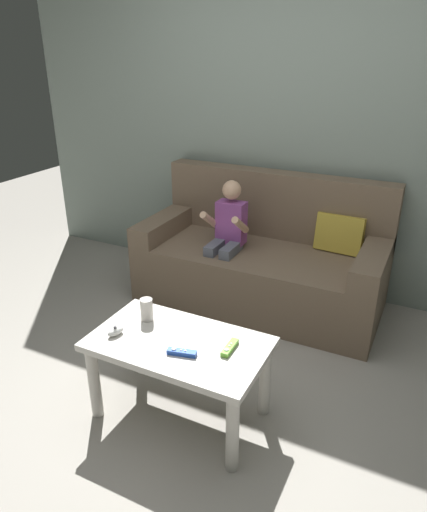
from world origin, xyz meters
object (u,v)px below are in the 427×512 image
Objects in this scene: couch at (263,261)px; nunchuk_white at (116,331)px; coffee_table at (179,355)px; game_remote_lime_far_corner at (230,348)px; game_remote_blue_near_edge at (182,352)px; soda_can at (147,310)px; person_seated_on_couch at (226,237)px.

couch reaches higher than nunchuk_white.
coffee_table is 6.21× the size of game_remote_lime_far_corner.
game_remote_blue_near_edge is 0.37m from soda_can.
nunchuk_white is 0.58m from game_remote_lime_far_corner.
coffee_table is at bearing -76.28° from person_seated_on_couch.
coffee_table is 7.16× the size of soda_can.
soda_can is (0.04, -1.06, -0.02)m from person_seated_on_couch.
person_seated_on_couch reaches higher than game_remote_lime_far_corner.
game_remote_blue_near_edge is 0.38m from nunchuk_white.
couch is 14.34× the size of soda_can.
person_seated_on_couch is 7.60× the size of soda_can.
couch is 17.61× the size of nunchuk_white.
coffee_table is 6.04× the size of game_remote_blue_near_edge.
soda_can is (-0.25, 0.10, 0.14)m from coffee_table.
couch is 1.28m from soda_can.
game_remote_lime_far_corner is (0.54, -1.12, -0.07)m from person_seated_on_couch.
coffee_table is at bearing -169.96° from game_remote_lime_far_corner.
couch reaches higher than game_remote_blue_near_edge.
game_remote_blue_near_edge and game_remote_lime_far_corner have the same top height.
person_seated_on_couch is at bearing 91.92° from soda_can.
game_remote_blue_near_edge reaches higher than coffee_table.
game_remote_blue_near_edge is 1.45× the size of nunchuk_white.
couch is 1.89× the size of person_seated_on_couch.
soda_can reaches higher than nunchuk_white.
game_remote_blue_near_edge is 1.18× the size of soda_can.
couch is at bearing 103.75° from game_remote_lime_far_corner.
couch is 12.10× the size of game_remote_blue_near_edge.
game_remote_blue_near_edge is (0.13, -1.43, 0.15)m from couch.
coffee_table is (0.06, -1.34, 0.06)m from couch.
person_seated_on_couch is 9.33× the size of nunchuk_white.
coffee_table is at bearing 16.89° from nunchuk_white.
soda_can is (0.06, 0.19, 0.04)m from nunchuk_white.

